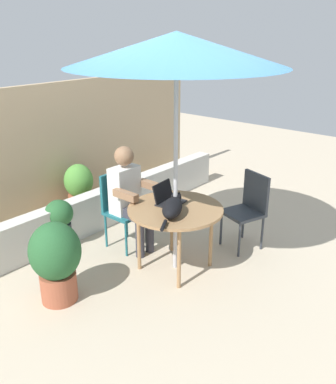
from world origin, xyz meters
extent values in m
plane|color=#BCAD93|center=(0.00, 0.00, 0.00)|extent=(14.00, 14.00, 0.00)
cube|color=tan|center=(0.00, 2.17, 0.90)|extent=(5.46, 0.08, 1.79)
cube|color=beige|center=(0.00, 1.38, 0.25)|extent=(4.92, 0.20, 0.50)
cylinder|color=#9E754C|center=(0.00, 0.00, 0.69)|extent=(0.99, 0.99, 0.03)
cylinder|color=#9E754C|center=(0.27, 0.27, 0.34)|extent=(0.04, 0.04, 0.68)
cylinder|color=#9E754C|center=(-0.27, 0.27, 0.34)|extent=(0.04, 0.04, 0.68)
cylinder|color=#9E754C|center=(-0.27, -0.27, 0.34)|extent=(0.04, 0.04, 0.68)
cylinder|color=#9E754C|center=(0.27, -0.27, 0.34)|extent=(0.04, 0.04, 0.68)
cylinder|color=#B7B7BC|center=(0.00, 0.00, 1.12)|extent=(0.04, 0.04, 2.25)
cone|color=#33668C|center=(0.00, 0.00, 2.26)|extent=(2.05, 2.05, 0.31)
sphere|color=#B7B7BC|center=(0.00, 0.00, 2.28)|extent=(0.06, 0.06, 0.06)
cube|color=#1E606B|center=(0.00, 0.75, 0.44)|extent=(0.40, 0.40, 0.04)
cube|color=#1E606B|center=(0.00, 0.93, 0.67)|extent=(0.40, 0.04, 0.44)
cylinder|color=#1E606B|center=(0.17, 0.92, 0.21)|extent=(0.03, 0.03, 0.42)
cylinder|color=#1E606B|center=(-0.17, 0.92, 0.21)|extent=(0.03, 0.03, 0.42)
cylinder|color=#1E606B|center=(-0.17, 0.58, 0.21)|extent=(0.03, 0.03, 0.42)
cylinder|color=#1E606B|center=(0.17, 0.58, 0.21)|extent=(0.03, 0.03, 0.42)
cube|color=#33383F|center=(0.86, -0.30, 0.44)|extent=(0.51, 0.51, 0.04)
cube|color=#33383F|center=(1.03, -0.36, 0.67)|extent=(0.17, 0.39, 0.44)
cylinder|color=#33383F|center=(0.97, -0.52, 0.21)|extent=(0.03, 0.03, 0.42)
cylinder|color=#33383F|center=(1.08, -0.20, 0.21)|extent=(0.03, 0.03, 0.42)
cylinder|color=#33383F|center=(0.76, -0.09, 0.21)|extent=(0.03, 0.03, 0.42)
cylinder|color=#33383F|center=(0.65, -0.41, 0.21)|extent=(0.03, 0.03, 0.42)
cube|color=white|center=(0.00, 0.75, 0.72)|extent=(0.34, 0.20, 0.54)
sphere|color=#936B4C|center=(0.00, 0.74, 1.12)|extent=(0.22, 0.22, 0.22)
cube|color=#383842|center=(-0.08, 0.60, 0.50)|extent=(0.12, 0.30, 0.12)
cylinder|color=#383842|center=(-0.08, 0.45, 0.23)|extent=(0.10, 0.10, 0.45)
cube|color=#383842|center=(0.08, 0.60, 0.50)|extent=(0.12, 0.30, 0.12)
cylinder|color=#383842|center=(0.08, 0.45, 0.23)|extent=(0.10, 0.10, 0.45)
cube|color=#936B4C|center=(-0.20, 0.53, 0.77)|extent=(0.08, 0.32, 0.08)
cube|color=#936B4C|center=(0.20, 0.53, 0.77)|extent=(0.08, 0.32, 0.08)
cube|color=black|center=(0.05, 0.10, 0.72)|extent=(0.32, 0.25, 0.02)
cube|color=black|center=(0.04, 0.21, 0.82)|extent=(0.30, 0.09, 0.20)
cube|color=black|center=(0.04, 0.21, 0.82)|extent=(0.30, 0.09, 0.20)
ellipsoid|color=black|center=(-0.17, -0.10, 0.79)|extent=(0.44, 0.36, 0.17)
sphere|color=black|center=(0.03, 0.01, 0.81)|extent=(0.11, 0.11, 0.11)
ellipsoid|color=white|center=(-0.07, -0.05, 0.76)|extent=(0.16, 0.16, 0.09)
cylinder|color=black|center=(-0.43, -0.21, 0.73)|extent=(0.18, 0.12, 0.04)
cone|color=black|center=(0.04, -0.01, 0.86)|extent=(0.04, 0.04, 0.03)
cone|color=black|center=(0.01, 0.04, 0.86)|extent=(0.04, 0.04, 0.03)
cylinder|color=#33383D|center=(-0.51, 1.34, 0.15)|extent=(0.26, 0.26, 0.29)
ellipsoid|color=#26592D|center=(-0.51, 1.34, 0.43)|extent=(0.33, 0.33, 0.32)
cylinder|color=#9E5138|center=(-1.16, 0.48, 0.14)|extent=(0.34, 0.34, 0.29)
ellipsoid|color=#26592D|center=(-1.16, 0.48, 0.53)|extent=(0.48, 0.48, 0.56)
cylinder|color=#9E5138|center=(0.18, 1.83, 0.17)|extent=(0.32, 0.32, 0.33)
ellipsoid|color=#4C8C38|center=(0.18, 1.83, 0.53)|extent=(0.39, 0.39, 0.46)
camera|label=1|loc=(-3.06, -2.50, 2.44)|focal=39.06mm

